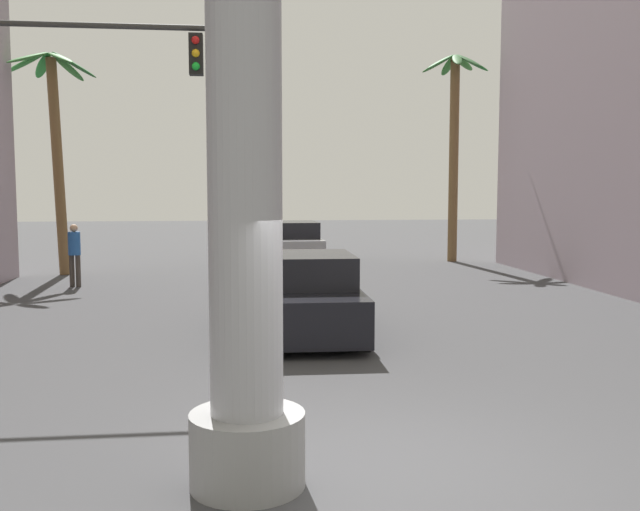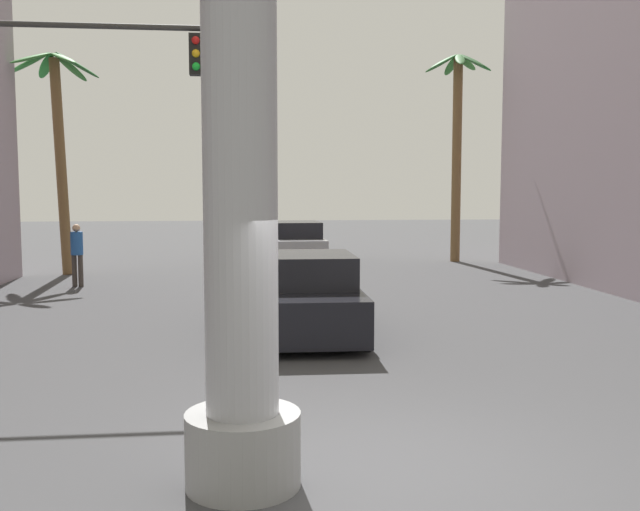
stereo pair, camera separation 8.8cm
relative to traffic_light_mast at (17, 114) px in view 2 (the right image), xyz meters
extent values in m
plane|color=#424244|center=(5.16, 4.03, -4.06)|extent=(95.01, 95.01, 0.00)
cylinder|color=gray|center=(3.80, -6.29, -3.71)|extent=(1.08, 1.08, 0.70)
cylinder|color=#333333|center=(1.02, 0.00, 1.49)|extent=(5.77, 0.10, 0.10)
cube|color=black|center=(3.04, 0.00, 1.04)|extent=(0.24, 0.24, 0.70)
sphere|color=red|center=(3.04, -0.13, 1.26)|extent=(0.14, 0.14, 0.14)
sphere|color=yellow|center=(3.04, -0.13, 1.04)|extent=(0.14, 0.14, 0.14)
sphere|color=green|center=(3.04, -0.13, 0.82)|extent=(0.14, 0.14, 0.14)
cylinder|color=black|center=(4.03, 2.73, -3.74)|extent=(0.23, 0.64, 0.64)
cylinder|color=black|center=(5.95, 2.70, -3.74)|extent=(0.23, 0.64, 0.64)
cylinder|color=black|center=(3.97, -0.79, -3.74)|extent=(0.23, 0.64, 0.64)
cylinder|color=black|center=(5.88, -0.83, -3.74)|extent=(0.23, 0.64, 0.64)
cube|color=black|center=(4.96, 0.95, -3.50)|extent=(2.11, 5.08, 0.80)
cube|color=black|center=(4.95, 0.57, -2.80)|extent=(1.89, 2.15, 0.60)
cylinder|color=black|center=(4.99, 15.66, -3.74)|extent=(0.23, 0.64, 0.64)
cylinder|color=black|center=(6.69, 15.70, -3.74)|extent=(0.23, 0.64, 0.64)
cylinder|color=black|center=(5.06, 12.69, -3.74)|extent=(0.23, 0.64, 0.64)
cylinder|color=black|center=(6.76, 12.73, -3.74)|extent=(0.23, 0.64, 0.64)
cube|color=#99999E|center=(5.87, 14.19, -3.50)|extent=(1.89, 4.29, 0.80)
cube|color=black|center=(5.87, 14.19, -2.80)|extent=(1.70, 2.37, 0.60)
cylinder|color=brown|center=(-2.05, 11.27, -0.56)|extent=(0.62, 0.58, 7.01)
ellipsoid|color=#28622D|center=(-1.42, 11.21, 2.69)|extent=(1.41, 0.51, 0.87)
ellipsoid|color=#2E6E2D|center=(-1.76, 11.76, 2.71)|extent=(1.07, 1.37, 0.83)
ellipsoid|color=#22762D|center=(-2.55, 11.80, 2.74)|extent=(1.01, 1.44, 0.72)
ellipsoid|color=#29762D|center=(-2.94, 11.20, 2.72)|extent=(1.45, 0.50, 0.78)
ellipsoid|color=#32752D|center=(-2.68, 10.55, 2.78)|extent=(1.24, 1.35, 0.62)
ellipsoid|color=#31712D|center=(-1.69, 10.54, 2.79)|extent=(1.23, 1.38, 0.58)
cylinder|color=brown|center=(11.97, 13.94, -0.19)|extent=(0.37, 0.36, 7.74)
ellipsoid|color=#25712D|center=(12.61, 13.83, 3.48)|extent=(1.26, 0.58, 0.72)
ellipsoid|color=#31742D|center=(12.44, 14.40, 3.56)|extent=(1.18, 1.15, 0.49)
ellipsoid|color=#2F732D|center=(11.91, 14.60, 3.50)|extent=(0.48, 1.27, 0.67)
ellipsoid|color=#2F6A2D|center=(11.35, 14.16, 3.48)|extent=(1.27, 0.74, 0.71)
ellipsoid|color=#2B662D|center=(11.35, 13.74, 3.49)|extent=(1.28, 0.73, 0.70)
ellipsoid|color=#2F612D|center=(11.84, 13.31, 3.50)|extent=(0.60, 1.29, 0.66)
ellipsoid|color=#2C5B2D|center=(12.30, 13.38, 3.49)|extent=(0.94, 1.24, 0.70)
cylinder|color=#3F3833|center=(-0.81, 8.03, -3.60)|extent=(0.14, 0.14, 0.92)
cylinder|color=#3F3833|center=(-1.00, 8.10, -3.60)|extent=(0.14, 0.14, 0.92)
cylinder|color=#2659A5|center=(-0.91, 8.06, -2.82)|extent=(0.44, 0.44, 0.66)
sphere|color=tan|center=(-0.91, 8.06, -2.38)|extent=(0.22, 0.22, 0.22)
camera|label=1|loc=(3.74, -12.79, -1.29)|focal=40.00mm
camera|label=2|loc=(3.82, -12.80, -1.29)|focal=40.00mm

